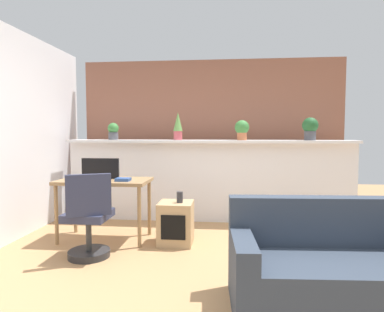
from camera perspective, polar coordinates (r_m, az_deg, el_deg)
ground_plane at (r=3.35m, az=0.65°, el=-19.39°), size 12.00×12.00×0.00m
divider_wall at (r=5.12m, az=2.76°, el=-4.34°), size 4.22×0.16×1.17m
plant_shelf at (r=5.03m, az=2.75°, el=2.45°), size 4.22×0.37×0.04m
brick_wall_behind at (r=5.67m, az=3.13°, el=3.18°), size 4.22×0.10×2.50m
potted_plant_0 at (r=5.31m, az=-12.99°, el=4.07°), size 0.16×0.16×0.25m
potted_plant_1 at (r=5.11m, az=-2.36°, el=5.08°), size 0.14×0.14×0.41m
potted_plant_2 at (r=5.02m, az=8.32°, el=4.47°), size 0.21×0.21×0.29m
potted_plant_3 at (r=5.14m, az=19.09°, el=4.48°), size 0.22×0.22×0.32m
desk at (r=4.35m, az=-14.38°, el=-4.91°), size 1.10×0.60×0.75m
tv_monitor at (r=4.43m, az=-15.02°, el=-2.00°), size 0.47×0.04×0.25m
office_chair at (r=3.79m, az=-16.84°, el=-10.53°), size 0.51×0.52×0.91m
side_cube_shelf at (r=4.15m, az=-2.73°, el=-11.09°), size 0.40×0.41×0.50m
vase_on_shelf at (r=4.05m, az=-2.06°, el=-6.87°), size 0.07×0.07×0.13m
book_on_desk at (r=4.15m, az=-11.41°, el=-3.86°), size 0.17×0.14×0.04m
couch at (r=2.93m, az=22.71°, el=-17.26°), size 1.60×0.86×0.80m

